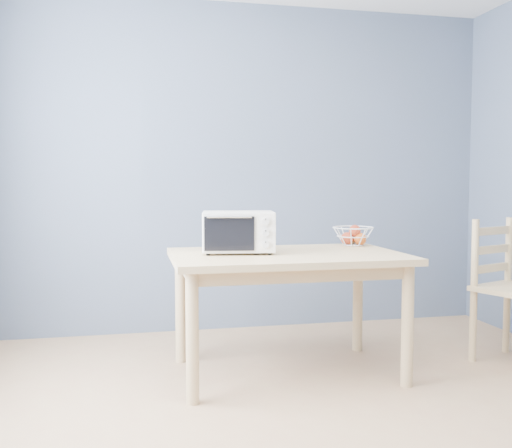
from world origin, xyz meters
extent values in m
cube|color=#4E5B6C|center=(0.00, 2.25, 1.30)|extent=(4.00, 0.01, 2.60)
cube|color=tan|center=(0.01, 1.08, 0.73)|extent=(1.40, 0.90, 0.04)
cylinder|color=tan|center=(-0.61, 0.71, 0.35)|extent=(0.07, 0.07, 0.71)
cylinder|color=tan|center=(0.63, 0.71, 0.35)|extent=(0.07, 0.07, 0.71)
cylinder|color=tan|center=(-0.61, 1.45, 0.35)|extent=(0.07, 0.07, 0.71)
cylinder|color=tan|center=(0.63, 1.45, 0.35)|extent=(0.07, 0.07, 0.71)
cube|color=silver|center=(-0.28, 1.15, 0.88)|extent=(0.47, 0.35, 0.24)
cube|color=black|center=(-0.33, 1.16, 0.88)|extent=(0.31, 0.29, 0.19)
cube|color=black|center=(-0.36, 1.01, 0.88)|extent=(0.29, 0.05, 0.20)
cylinder|color=silver|center=(-0.36, 0.99, 0.98)|extent=(0.26, 0.05, 0.01)
cube|color=silver|center=(-0.14, 0.98, 0.88)|extent=(0.12, 0.02, 0.22)
cylinder|color=black|center=(-0.47, 1.06, 0.76)|extent=(0.02, 0.02, 0.01)
cylinder|color=black|center=(-0.11, 1.01, 0.76)|extent=(0.02, 0.02, 0.01)
cylinder|color=black|center=(-0.44, 1.28, 0.76)|extent=(0.02, 0.02, 0.01)
cylinder|color=black|center=(-0.08, 1.23, 0.76)|extent=(0.02, 0.02, 0.01)
cylinder|color=silver|center=(-0.15, 0.97, 0.95)|extent=(0.04, 0.02, 0.04)
cylinder|color=silver|center=(-0.15, 0.97, 0.88)|extent=(0.04, 0.02, 0.04)
cylinder|color=silver|center=(-0.15, 0.97, 0.82)|extent=(0.04, 0.02, 0.04)
torus|color=silver|center=(0.56, 1.38, 0.88)|extent=(0.35, 0.35, 0.01)
torus|color=silver|center=(0.56, 1.38, 0.82)|extent=(0.27, 0.27, 0.01)
torus|color=silver|center=(0.56, 1.38, 0.76)|extent=(0.16, 0.16, 0.01)
sphere|color=red|center=(0.53, 1.39, 0.80)|extent=(0.09, 0.09, 0.09)
sphere|color=#C55317|center=(0.61, 1.36, 0.80)|extent=(0.08, 0.08, 0.08)
sphere|color=#E9A85A|center=(0.57, 1.43, 0.80)|extent=(0.08, 0.08, 0.08)
sphere|color=red|center=(0.57, 1.37, 0.85)|extent=(0.08, 0.08, 0.08)
cylinder|color=tan|center=(1.28, 1.05, 0.24)|extent=(0.05, 0.05, 0.47)
cylinder|color=tan|center=(1.63, 1.19, 0.24)|extent=(0.05, 0.05, 0.47)
cylinder|color=tan|center=(1.28, 1.05, 0.71)|extent=(0.05, 0.05, 0.47)
cylinder|color=tan|center=(1.63, 1.19, 0.71)|extent=(0.05, 0.05, 0.47)
cube|color=tan|center=(1.46, 1.12, 0.61)|extent=(0.36, 0.15, 0.05)
cube|color=tan|center=(1.46, 1.12, 0.73)|extent=(0.36, 0.15, 0.05)
cube|color=tan|center=(1.46, 1.12, 0.86)|extent=(0.36, 0.15, 0.05)
camera|label=1|loc=(-0.91, -2.26, 1.17)|focal=40.00mm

